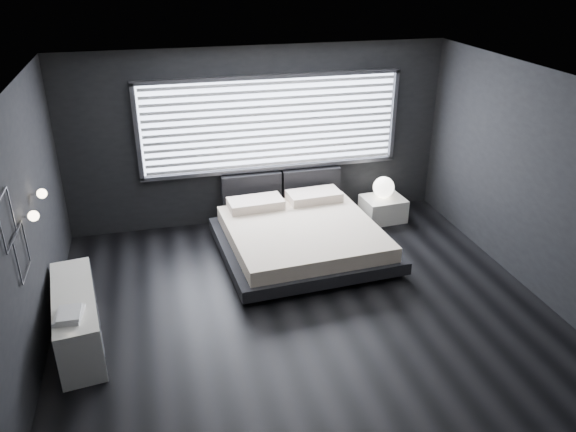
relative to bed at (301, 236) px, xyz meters
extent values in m
plane|color=black|center=(-0.34, -1.40, -0.28)|extent=(6.00, 6.00, 0.00)
plane|color=white|center=(-0.34, -1.40, 2.52)|extent=(6.00, 6.00, 0.00)
cube|color=black|center=(-0.34, 1.35, 1.12)|extent=(6.00, 0.04, 2.80)
cube|color=black|center=(-0.34, -4.15, 1.12)|extent=(6.00, 0.04, 2.80)
cube|color=black|center=(-3.34, -1.40, 1.12)|extent=(0.04, 5.50, 2.80)
cube|color=black|center=(2.66, -1.40, 1.12)|extent=(0.04, 5.50, 2.80)
cube|color=white|center=(-0.14, 1.33, 1.33)|extent=(4.00, 0.02, 1.38)
cube|color=#47474C|center=(-2.18, 1.30, 1.33)|extent=(0.06, 0.08, 1.48)
cube|color=#47474C|center=(1.90, 1.30, 1.33)|extent=(0.06, 0.08, 1.48)
cube|color=#47474C|center=(-0.14, 1.30, 2.06)|extent=(4.14, 0.08, 0.06)
cube|color=#47474C|center=(-0.14, 1.30, 0.60)|extent=(4.14, 0.08, 0.06)
cube|color=silver|center=(-0.14, 1.27, 1.33)|extent=(3.94, 0.03, 1.32)
cube|color=black|center=(-0.50, 1.24, 0.29)|extent=(0.96, 0.16, 0.52)
cube|color=black|center=(0.50, 1.24, 0.29)|extent=(0.96, 0.16, 0.52)
cylinder|color=silver|center=(-3.29, -1.35, 1.32)|extent=(0.10, 0.02, 0.02)
sphere|color=#FFE5B7|center=(-3.22, -1.35, 1.32)|extent=(0.11, 0.11, 0.11)
cylinder|color=silver|center=(-3.29, -0.75, 1.32)|extent=(0.10, 0.02, 0.02)
sphere|color=#FFE5B7|center=(-3.22, -0.75, 1.32)|extent=(0.11, 0.11, 0.11)
cube|color=#47474C|center=(-3.32, -1.95, 1.80)|extent=(0.01, 0.46, 0.02)
cube|color=#47474C|center=(-3.32, -1.95, 1.34)|extent=(0.01, 0.46, 0.02)
cube|color=#47474C|center=(-3.32, -1.72, 1.57)|extent=(0.01, 0.02, 0.46)
cube|color=#47474C|center=(-3.32, -2.18, 1.57)|extent=(0.01, 0.02, 0.46)
cube|color=#47474C|center=(-3.32, -1.70, 1.33)|extent=(0.01, 0.46, 0.02)
cube|color=#47474C|center=(-3.32, -1.70, 0.87)|extent=(0.01, 0.46, 0.02)
cube|color=#47474C|center=(-3.32, -1.47, 1.10)|extent=(0.01, 0.02, 0.46)
cube|color=#47474C|center=(-3.32, -1.93, 1.10)|extent=(0.01, 0.02, 0.46)
cube|color=black|center=(-0.95, -1.01, -0.24)|extent=(0.14, 0.14, 0.09)
cube|color=black|center=(1.07, -0.88, -0.24)|extent=(0.14, 0.14, 0.09)
cube|color=black|center=(-1.06, 0.79, -0.24)|extent=(0.14, 0.14, 0.09)
cube|color=black|center=(0.95, 0.92, -0.24)|extent=(0.14, 0.14, 0.09)
cube|color=black|center=(0.00, -0.04, -0.11)|extent=(2.48, 2.38, 0.17)
cube|color=beige|center=(0.00, -0.04, 0.08)|extent=(2.21, 2.21, 0.21)
cube|color=beige|center=(-0.53, 0.75, 0.26)|extent=(0.86, 0.50, 0.14)
cube|color=beige|center=(0.43, 0.81, 0.26)|extent=(0.86, 0.50, 0.14)
cube|color=white|center=(1.61, 0.79, -0.09)|extent=(0.69, 0.59, 0.38)
sphere|color=white|center=(1.62, 0.84, 0.28)|extent=(0.35, 0.35, 0.35)
cube|color=white|center=(-2.99, -1.39, 0.04)|extent=(0.65, 1.65, 0.64)
cube|color=#47474C|center=(-2.77, -1.36, 0.04)|extent=(0.22, 1.57, 0.62)
cube|color=white|center=(-2.98, -1.83, 0.38)|extent=(0.30, 0.38, 0.04)
cube|color=white|center=(-2.97, -1.85, 0.42)|extent=(0.23, 0.31, 0.03)
camera|label=1|loc=(-1.95, -7.00, 3.77)|focal=35.00mm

